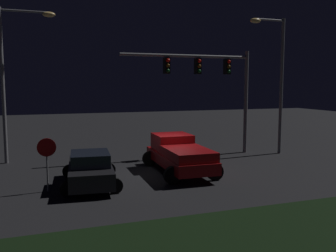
{
  "coord_description": "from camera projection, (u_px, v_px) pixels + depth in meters",
  "views": [
    {
      "loc": [
        -6.11,
        -17.48,
        4.4
      ],
      "look_at": [
        0.62,
        1.71,
        2.11
      ],
      "focal_mm": 39.58,
      "sensor_mm": 36.0,
      "label": 1
    }
  ],
  "objects": [
    {
      "name": "ground_plane",
      "position": [
        168.0,
        171.0,
        18.89
      ],
      "size": [
        80.0,
        80.0,
        0.0
      ],
      "primitive_type": "plane",
      "color": "black"
    },
    {
      "name": "stop_sign",
      "position": [
        47.0,
        154.0,
        15.1
      ],
      "size": [
        0.76,
        0.08,
        2.23
      ],
      "color": "slate",
      "rests_on": "ground_plane"
    },
    {
      "name": "street_lamp_left",
      "position": [
        14.0,
        67.0,
        20.39
      ],
      "size": [
        3.0,
        0.44,
        8.55
      ],
      "color": "slate",
      "rests_on": "ground_plane"
    },
    {
      "name": "traffic_signal_gantry",
      "position": [
        212.0,
        76.0,
        22.81
      ],
      "size": [
        8.32,
        0.56,
        6.5
      ],
      "color": "slate",
      "rests_on": "ground_plane"
    },
    {
      "name": "grass_median",
      "position": [
        291.0,
        251.0,
        9.7
      ],
      "size": [
        23.86,
        6.5,
        0.1
      ],
      "primitive_type": "cube",
      "color": "black",
      "rests_on": "ground_plane"
    },
    {
      "name": "car_sedan",
      "position": [
        90.0,
        169.0,
        16.09
      ],
      "size": [
        2.76,
        4.55,
        1.51
      ],
      "rotation": [
        0.0,
        0.0,
        1.47
      ],
      "color": "black",
      "rests_on": "ground_plane"
    },
    {
      "name": "pickup_truck",
      "position": [
        179.0,
        152.0,
        18.61
      ],
      "size": [
        2.96,
        5.45,
        1.8
      ],
      "rotation": [
        0.0,
        0.0,
        1.54
      ],
      "color": "maroon",
      "rests_on": "ground_plane"
    },
    {
      "name": "street_lamp_right",
      "position": [
        276.0,
        70.0,
        23.05
      ],
      "size": [
        2.46,
        0.44,
        8.46
      ],
      "color": "slate",
      "rests_on": "ground_plane"
    }
  ]
}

